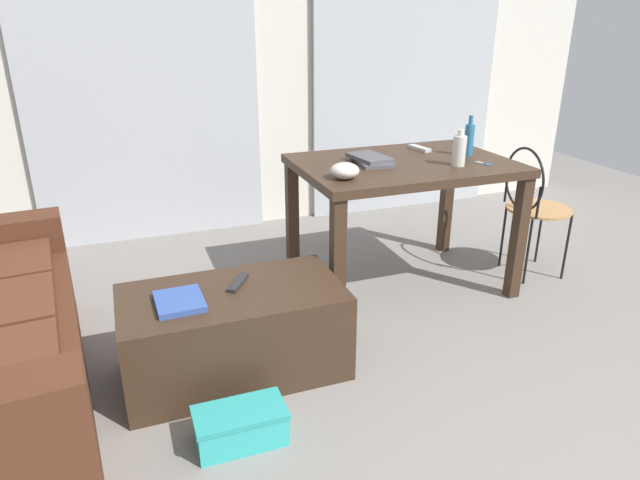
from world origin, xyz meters
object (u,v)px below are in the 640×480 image
magazine (179,301)px  shoebox (240,426)px  coffee_table (234,332)px  book_stack (371,160)px  wire_chair (531,198)px  bowl (345,171)px  bottle_near (469,139)px  tv_remote_primary (238,283)px  craft_table (403,179)px  tv_remote_on_table (419,148)px  scissors (485,164)px  bottle_far (459,150)px

magazine → shoebox: (0.15, -0.45, -0.36)m
coffee_table → book_stack: book_stack is taller
wire_chair → bowl: bearing=-176.5°
coffee_table → magazine: (-0.24, -0.04, 0.23)m
coffee_table → shoebox: coffee_table is taller
coffee_table → magazine: 0.33m
magazine → book_stack: bearing=26.4°
bottle_near → coffee_table: bearing=-160.4°
tv_remote_primary → magazine: size_ratio=0.77×
craft_table → bottle_near: (0.43, -0.00, 0.21)m
shoebox → tv_remote_on_table: bearing=40.9°
craft_table → magazine: size_ratio=5.24×
craft_table → tv_remote_primary: craft_table is taller
bowl → magazine: size_ratio=0.65×
tv_remote_on_table → tv_remote_primary: tv_remote_on_table is taller
coffee_table → book_stack: size_ratio=3.16×
coffee_table → bottle_near: 1.83m
scissors → bowl: bearing=179.9°
coffee_table → bowl: bearing=26.6°
wire_chair → book_stack: 1.10m
wire_chair → shoebox: 2.33m
bottle_far → book_stack: bottle_far is taller
book_stack → wire_chair: bearing=-9.6°
bottle_near → shoebox: (-1.69, -1.06, -0.82)m
tv_remote_on_table → bottle_near: bearing=-59.0°
coffee_table → bowl: 1.00m
coffee_table → wire_chair: size_ratio=1.19×
bowl → shoebox: bearing=-133.2°
wire_chair → scissors: bearing=-169.5°
craft_table → scissors: bearing=-29.6°
bottle_near → magazine: size_ratio=1.02×
bowl → tv_remote_primary: size_ratio=0.84×
scissors → bottle_far: bearing=169.5°
bottle_near → tv_remote_on_table: (-0.20, 0.24, -0.09)m
bottle_near → shoebox: bearing=-148.0°
bottle_near → magazine: bearing=-161.7°
bottle_near → bottle_far: bearing=-135.3°
tv_remote_primary → magazine: bearing=-127.8°
wire_chair → magazine: 2.30m
bottle_far → tv_remote_primary: size_ratio=1.11×
bowl → shoebox: 1.38m
wire_chair → shoebox: bearing=-156.5°
tv_remote_on_table → shoebox: tv_remote_on_table is taller
wire_chair → bottle_far: size_ratio=4.17×
bottle_far → tv_remote_on_table: bearing=90.6°
craft_table → shoebox: 1.75m
tv_remote_on_table → shoebox: (-1.49, -1.29, -0.73)m
craft_table → wire_chair: bearing=-9.9°
book_stack → shoebox: size_ratio=0.88×
bottle_near → magazine: (-1.84, -0.61, -0.46)m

